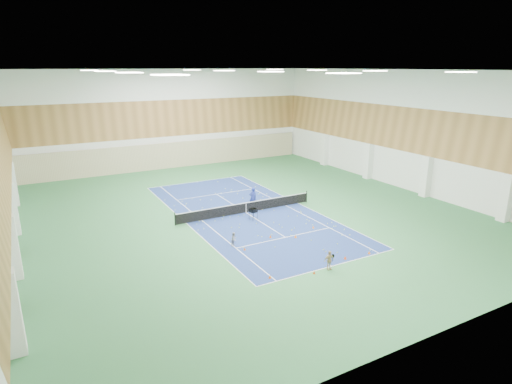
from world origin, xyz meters
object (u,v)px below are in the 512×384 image
coach (253,197)px  child_court (234,239)px  tennis_net (246,207)px  ball_cart (253,214)px  child_apron (329,260)px

coach → child_court: coach is taller
child_court → coach: bearing=22.1°
tennis_net → ball_cart: size_ratio=13.02×
tennis_net → child_apron: bearing=-92.0°
tennis_net → child_court: (-4.03, -5.92, -0.04)m
child_court → child_apron: 7.18m
child_apron → ball_cart: size_ratio=1.27×
coach → ball_cart: coach is taller
ball_cart → child_apron: bearing=-104.6°
child_court → ball_cart: bearing=16.7°
child_apron → ball_cart: (0.14, 10.30, -0.13)m
tennis_net → child_court: tennis_net is taller
coach → ball_cart: size_ratio=1.91×
tennis_net → child_apron: size_ratio=10.22×
coach → ball_cart: (-1.51, -2.87, -0.45)m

